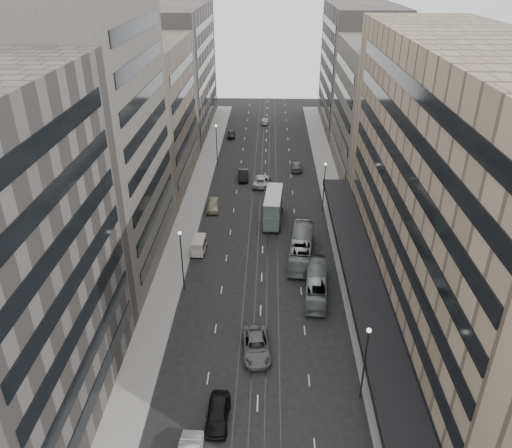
# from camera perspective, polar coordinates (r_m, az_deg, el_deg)

# --- Properties ---
(ground) EXTENTS (220.00, 220.00, 0.00)m
(ground) POSITION_cam_1_polar(r_m,az_deg,el_deg) (53.77, 0.35, -15.05)
(ground) COLOR black
(ground) RESTS_ON ground
(sidewalk_right) EXTENTS (4.00, 125.00, 0.15)m
(sidewalk_right) POSITION_cam_1_polar(r_m,az_deg,el_deg) (85.81, 8.98, 2.35)
(sidewalk_right) COLOR gray
(sidewalk_right) RESTS_ON ground
(sidewalk_left) EXTENTS (4.00, 125.00, 0.15)m
(sidewalk_left) POSITION_cam_1_polar(r_m,az_deg,el_deg) (86.04, -7.09, 2.56)
(sidewalk_left) COLOR gray
(sidewalk_left) RESTS_ON ground
(department_store) EXTENTS (19.20, 60.00, 30.00)m
(department_store) POSITION_cam_1_polar(r_m,az_deg,el_deg) (56.00, 23.15, 2.76)
(department_store) COLOR gray
(department_store) RESTS_ON ground
(building_right_mid) EXTENTS (15.00, 28.00, 24.00)m
(building_right_mid) POSITION_cam_1_polar(r_m,az_deg,el_deg) (96.81, 14.26, 12.36)
(building_right_mid) COLOR #555049
(building_right_mid) RESTS_ON ground
(building_right_far) EXTENTS (15.00, 32.00, 28.00)m
(building_right_far) POSITION_cam_1_polar(r_m,az_deg,el_deg) (125.12, 11.65, 16.99)
(building_right_far) COLOR #615B57
(building_right_far) RESTS_ON ground
(building_left_b) EXTENTS (15.00, 26.00, 34.00)m
(building_left_b) POSITION_cam_1_polar(r_m,az_deg,el_deg) (65.45, -18.61, 9.01)
(building_left_b) COLOR #555049
(building_left_b) RESTS_ON ground
(building_left_c) EXTENTS (15.00, 28.00, 25.00)m
(building_left_c) POSITION_cam_1_polar(r_m,az_deg,el_deg) (91.43, -12.83, 11.95)
(building_left_c) COLOR #6C6054
(building_left_c) RESTS_ON ground
(building_left_d) EXTENTS (15.00, 38.00, 28.00)m
(building_left_d) POSITION_cam_1_polar(r_m,az_deg,el_deg) (122.50, -9.29, 16.96)
(building_left_d) COLOR #615B57
(building_left_d) RESTS_ON ground
(lamp_right_near) EXTENTS (0.44, 0.44, 8.32)m
(lamp_right_near) POSITION_cam_1_polar(r_m,az_deg,el_deg) (47.40, 12.42, -14.47)
(lamp_right_near) COLOR #262628
(lamp_right_near) RESTS_ON ground
(lamp_right_far) EXTENTS (0.44, 0.44, 8.32)m
(lamp_right_far) POSITION_cam_1_polar(r_m,az_deg,el_deg) (81.18, 7.83, 4.88)
(lamp_right_far) COLOR #262628
(lamp_right_far) RESTS_ON ground
(lamp_left_near) EXTENTS (0.44, 0.44, 8.32)m
(lamp_left_near) POSITION_cam_1_polar(r_m,az_deg,el_deg) (61.10, -8.52, -3.39)
(lamp_left_near) COLOR #262628
(lamp_left_near) RESTS_ON ground
(lamp_left_far) EXTENTS (0.44, 0.44, 8.32)m
(lamp_left_far) POSITION_cam_1_polar(r_m,az_deg,el_deg) (99.97, -4.54, 9.53)
(lamp_left_far) COLOR #262628
(lamp_left_far) RESTS_ON ground
(bus_near) EXTENTS (3.39, 10.51, 2.88)m
(bus_near) POSITION_cam_1_polar(r_m,az_deg,el_deg) (62.17, 6.91, -6.80)
(bus_near) COLOR gray
(bus_near) RESTS_ON ground
(bus_far) EXTENTS (4.19, 12.26, 3.35)m
(bus_far) POSITION_cam_1_polar(r_m,az_deg,el_deg) (69.00, 5.21, -2.65)
(bus_far) COLOR gray
(bus_far) RESTS_ON ground
(double_decker) EXTENTS (3.23, 8.92, 4.79)m
(double_decker) POSITION_cam_1_polar(r_m,az_deg,el_deg) (77.88, 1.99, 1.99)
(double_decker) COLOR slate
(double_decker) RESTS_ON ground
(panel_van) EXTENTS (1.88, 3.66, 2.27)m
(panel_van) POSITION_cam_1_polar(r_m,az_deg,el_deg) (70.49, -6.52, -2.41)
(panel_van) COLOR silver
(panel_van) RESTS_ON ground
(sedan_0) EXTENTS (2.15, 5.10, 1.72)m
(sedan_0) POSITION_cam_1_polar(r_m,az_deg,el_deg) (47.73, -4.39, -20.78)
(sedan_0) COLOR black
(sedan_0) RESTS_ON ground
(sedan_2) EXTENTS (3.45, 6.42, 1.71)m
(sedan_2) POSITION_cam_1_polar(r_m,az_deg,el_deg) (53.79, 0.02, -13.80)
(sedan_2) COLOR slate
(sedan_2) RESTS_ON ground
(sedan_4) EXTENTS (2.22, 5.06, 1.70)m
(sedan_4) POSITION_cam_1_polar(r_m,az_deg,el_deg) (82.71, -4.92, 2.19)
(sedan_4) COLOR #A5A089
(sedan_4) RESTS_ON ground
(sedan_5) EXTENTS (2.01, 5.22, 1.70)m
(sedan_5) POSITION_cam_1_polar(r_m,az_deg,el_deg) (94.22, -1.46, 5.61)
(sedan_5) COLOR black
(sedan_5) RESTS_ON ground
(sedan_6) EXTENTS (3.45, 6.26, 1.66)m
(sedan_6) POSITION_cam_1_polar(r_m,az_deg,el_deg) (91.79, 0.66, 4.98)
(sedan_6) COLOR beige
(sedan_6) RESTS_ON ground
(sedan_7) EXTENTS (2.25, 5.19, 1.49)m
(sedan_7) POSITION_cam_1_polar(r_m,az_deg,el_deg) (99.04, 4.66, 6.60)
(sedan_7) COLOR #5D5D5F
(sedan_7) RESTS_ON ground
(sedan_8) EXTENTS (2.09, 4.68, 1.56)m
(sedan_8) POSITION_cam_1_polar(r_m,az_deg,el_deg) (118.09, -2.83, 10.24)
(sedan_8) COLOR #232325
(sedan_8) RESTS_ON ground
(sedan_9) EXTENTS (1.73, 4.41, 1.43)m
(sedan_9) POSITION_cam_1_polar(r_m,az_deg,el_deg) (128.39, 1.04, 11.70)
(sedan_9) COLOR #B0A292
(sedan_9) RESTS_ON ground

